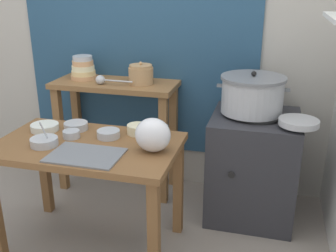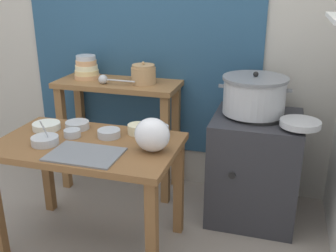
{
  "view_description": "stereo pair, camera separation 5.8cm",
  "coord_description": "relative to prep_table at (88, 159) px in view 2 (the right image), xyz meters",
  "views": [
    {
      "loc": [
        0.88,
        -1.92,
        1.64
      ],
      "look_at": [
        0.32,
        0.2,
        0.82
      ],
      "focal_mm": 42.1,
      "sensor_mm": 36.0,
      "label": 1
    },
    {
      "loc": [
        0.94,
        -1.91,
        1.64
      ],
      "look_at": [
        0.32,
        0.2,
        0.82
      ],
      "focal_mm": 42.1,
      "sensor_mm": 36.0,
      "label": 2
    }
  ],
  "objects": [
    {
      "name": "ground_plane",
      "position": [
        0.15,
        -0.05,
        -0.61
      ],
      "size": [
        9.0,
        9.0,
        0.0
      ],
      "primitive_type": "plane",
      "color": "gray"
    },
    {
      "name": "wall_back",
      "position": [
        0.23,
        1.04,
        0.69
      ],
      "size": [
        4.4,
        0.12,
        2.6
      ],
      "color": "#B2ADA3",
      "rests_on": "ground"
    },
    {
      "name": "prep_table",
      "position": [
        0.0,
        0.0,
        0.0
      ],
      "size": [
        1.1,
        0.66,
        0.72
      ],
      "color": "brown",
      "rests_on": "ground"
    },
    {
      "name": "back_shelf_table",
      "position": [
        -0.13,
        0.78,
        0.07
      ],
      "size": [
        0.96,
        0.4,
        0.9
      ],
      "color": "olive",
      "rests_on": "ground"
    },
    {
      "name": "stove_block",
      "position": [
        0.96,
        0.65,
        -0.23
      ],
      "size": [
        0.6,
        0.61,
        0.78
      ],
      "color": "#2D2D33",
      "rests_on": "ground"
    },
    {
      "name": "steamer_pot",
      "position": [
        0.92,
        0.67,
        0.3
      ],
      "size": [
        0.49,
        0.44,
        0.29
      ],
      "color": "#B7BABF",
      "rests_on": "stove_block"
    },
    {
      "name": "clay_pot",
      "position": [
        0.09,
        0.78,
        0.36
      ],
      "size": [
        0.19,
        0.19,
        0.17
      ],
      "color": "tan",
      "rests_on": "back_shelf_table"
    },
    {
      "name": "bowl_stack_enamel",
      "position": [
        -0.4,
        0.81,
        0.37
      ],
      "size": [
        0.2,
        0.2,
        0.18
      ],
      "color": "tan",
      "rests_on": "back_shelf_table"
    },
    {
      "name": "ladle",
      "position": [
        -0.19,
        0.68,
        0.33
      ],
      "size": [
        0.29,
        0.07,
        0.07
      ],
      "color": "#B7BABF",
      "rests_on": "back_shelf_table"
    },
    {
      "name": "serving_tray",
      "position": [
        0.07,
        -0.17,
        0.12
      ],
      "size": [
        0.4,
        0.28,
        0.01
      ],
      "primitive_type": "cube",
      "color": "slate",
      "rests_on": "prep_table"
    },
    {
      "name": "plastic_bag",
      "position": [
        0.42,
        -0.01,
        0.21
      ],
      "size": [
        0.2,
        0.17,
        0.2
      ],
      "primitive_type": "ellipsoid",
      "color": "white",
      "rests_on": "prep_table"
    },
    {
      "name": "wide_pan",
      "position": [
        1.23,
        0.48,
        0.19
      ],
      "size": [
        0.25,
        0.25,
        0.04
      ],
      "primitive_type": "cylinder",
      "color": "#B7BABF",
      "rests_on": "stove_block"
    },
    {
      "name": "prep_bowl_0",
      "position": [
        -0.17,
        0.19,
        0.14
      ],
      "size": [
        0.15,
        0.15,
        0.05
      ],
      "color": "#B7BABF",
      "rests_on": "prep_table"
    },
    {
      "name": "prep_bowl_1",
      "position": [
        -0.36,
        0.13,
        0.13
      ],
      "size": [
        0.18,
        0.18,
        0.04
      ],
      "color": "silver",
      "rests_on": "prep_table"
    },
    {
      "name": "prep_bowl_2",
      "position": [
        0.24,
        0.22,
        0.14
      ],
      "size": [
        0.13,
        0.13,
        0.06
      ],
      "color": "beige",
      "rests_on": "prep_table"
    },
    {
      "name": "prep_bowl_3",
      "position": [
        -0.13,
        0.06,
        0.14
      ],
      "size": [
        0.1,
        0.1,
        0.05
      ],
      "color": "#B7BABF",
      "rests_on": "prep_table"
    },
    {
      "name": "prep_bowl_4",
      "position": [
        0.09,
        0.12,
        0.14
      ],
      "size": [
        0.14,
        0.14,
        0.05
      ],
      "color": "#B7BABF",
      "rests_on": "prep_table"
    },
    {
      "name": "prep_bowl_5",
      "position": [
        0.38,
        0.24,
        0.14
      ],
      "size": [
        0.11,
        0.11,
        0.06
      ],
      "color": "#B7BABF",
      "rests_on": "prep_table"
    },
    {
      "name": "prep_bowl_6",
      "position": [
        -0.23,
        -0.1,
        0.14
      ],
      "size": [
        0.16,
        0.16,
        0.16
      ],
      "color": "#B7BABF",
      "rests_on": "prep_table"
    }
  ]
}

